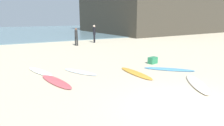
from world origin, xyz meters
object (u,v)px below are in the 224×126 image
surfboard_4 (136,73)px  beachgoer_far (94,33)px  surfboard_5 (197,84)px  beachgoer_near (76,36)px  surfboard_3 (40,71)px  surfboard_2 (80,72)px  surfboard_0 (169,69)px  surfboard_1 (56,81)px  beach_cooler (153,60)px

surfboard_4 → beachgoer_far: beachgoer_far is taller
surfboard_5 → beachgoer_far: size_ratio=1.36×
beachgoer_near → surfboard_3: bearing=114.3°
surfboard_2 → beachgoer_near: 9.80m
surfboard_0 → surfboard_5: 2.38m
surfboard_3 → beachgoer_near: 9.60m
surfboard_1 → surfboard_5: (4.91, -3.15, 0.00)m
surfboard_3 → beachgoer_far: 12.08m
surfboard_1 → surfboard_3: bearing=87.2°
surfboard_1 → beach_cooler: size_ratio=4.55×
surfboard_1 → beachgoer_far: (7.06, 11.47, 1.01)m
surfboard_2 → surfboard_4: size_ratio=0.85×
surfboard_3 → surfboard_4: bearing=-47.8°
surfboard_0 → beachgoer_far: beachgoer_far is taller
surfboard_1 → surfboard_0: bearing=-20.0°
beach_cooler → surfboard_0: bearing=-98.6°
surfboard_1 → surfboard_4: surfboard_1 is taller
surfboard_2 → surfboard_1: bearing=-171.8°
beachgoer_far → surfboard_4: bearing=23.0°
surfboard_1 → beachgoer_near: bearing=54.6°
surfboard_4 → beachgoer_near: beachgoer_near is taller
surfboard_5 → surfboard_3: bearing=-8.3°
surfboard_0 → surfboard_5: (-0.72, -2.27, 0.01)m
surfboard_0 → beachgoer_near: size_ratio=1.52×
beachgoer_far → beach_cooler: bearing=32.2°
surfboard_4 → beach_cooler: 2.55m
surfboard_2 → surfboard_3: (-1.72, 1.01, 0.01)m
surfboard_1 → beachgoer_near: 11.19m
surfboard_0 → surfboard_3: size_ratio=1.10×
surfboard_0 → surfboard_4: bearing=-52.0°
surfboard_3 → surfboard_0: bearing=-40.4°
beachgoer_near → beach_cooler: (1.29, -9.50, -0.74)m
surfboard_2 → surfboard_3: bearing=124.6°
surfboard_1 → surfboard_3: (-0.29, 1.94, 0.00)m
surfboard_5 → beachgoer_far: bearing=-62.3°
surfboard_4 → surfboard_2: bearing=146.7°
surfboard_0 → beachgoer_far: (1.43, 12.35, 1.02)m
surfboard_1 → surfboard_4: bearing=-20.9°
beachgoer_near → beachgoer_far: 2.81m
surfboard_3 → surfboard_5: 7.28m
surfboard_1 → beachgoer_far: beachgoer_far is taller
beachgoer_far → surfboard_2: bearing=10.4°
surfboard_1 → surfboard_2: surfboard_1 is taller
surfboard_5 → beach_cooler: size_ratio=4.62×
surfboard_2 → beach_cooler: size_ratio=3.86×
surfboard_2 → beach_cooler: (4.44, -0.26, 0.16)m
surfboard_3 → surfboard_5: bearing=-59.3°
surfboard_1 → surfboard_3: surfboard_3 is taller
surfboard_0 → surfboard_3: bearing=-70.2°
surfboard_2 → beachgoer_far: size_ratio=1.14×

